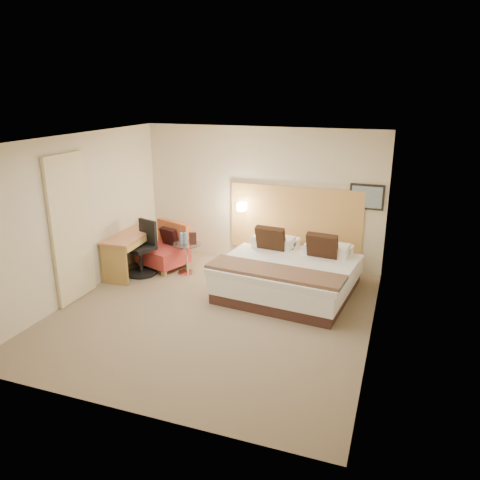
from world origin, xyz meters
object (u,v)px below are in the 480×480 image
(bed, at_px, (289,273))
(lounge_chair, at_px, (166,250))
(side_table, at_px, (187,257))
(desk_chair, at_px, (143,253))
(desk, at_px, (130,243))

(bed, height_order, lounge_chair, bed)
(lounge_chair, height_order, side_table, lounge_chair)
(lounge_chair, distance_m, desk_chair, 0.54)
(lounge_chair, height_order, desk, lounge_chair)
(bed, xyz_separation_m, side_table, (-2.04, 0.19, -0.02))
(desk, xyz_separation_m, desk_chair, (0.22, 0.05, -0.19))
(lounge_chair, distance_m, desk, 0.74)
(side_table, relative_size, desk, 0.54)
(bed, distance_m, lounge_chair, 2.62)
(side_table, height_order, desk, desk)
(side_table, bearing_deg, desk_chair, -159.18)
(bed, bearing_deg, desk, -177.00)
(bed, height_order, side_table, bed)
(bed, relative_size, desk_chair, 2.31)
(bed, bearing_deg, side_table, 174.68)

